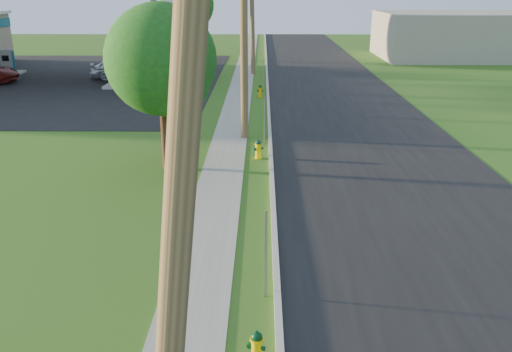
{
  "coord_description": "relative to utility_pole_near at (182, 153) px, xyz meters",
  "views": [
    {
      "loc": [
        0.16,
        -5.89,
        6.31
      ],
      "look_at": [
        0.0,
        8.0,
        1.4
      ],
      "focal_mm": 38.0,
      "sensor_mm": 36.0,
      "label": 1
    }
  ],
  "objects": [
    {
      "name": "price_pylon",
      "position": [
        -3.9,
        23.5,
        0.63
      ],
      "size": [
        0.34,
        2.04,
        6.85
      ],
      "color": "gray",
      "rests_on": "ground"
    },
    {
      "name": "sign_post_mid",
      "position": [
        0.85,
        17.0,
        -3.8
      ],
      "size": [
        0.05,
        0.04,
        2.0
      ],
      "primitive_type": "cube",
      "color": "gray",
      "rests_on": "ground"
    },
    {
      "name": "utility_pole_far",
      "position": [
        -0.0,
        36.0,
        0.0
      ],
      "size": [
        1.4,
        0.32,
        9.5
      ],
      "color": "brown",
      "rests_on": "ground"
    },
    {
      "name": "sign_post_near",
      "position": [
        0.85,
        5.2,
        -3.8
      ],
      "size": [
        0.05,
        0.04,
        2.0
      ],
      "primitive_type": "cube",
      "color": "gray",
      "rests_on": "ground"
    },
    {
      "name": "utility_pole_mid",
      "position": [
        -0.0,
        18.0,
        0.15
      ],
      "size": [
        1.4,
        0.32,
        9.8
      ],
      "color": "brown",
      "rests_on": "ground"
    },
    {
      "name": "curb",
      "position": [
        1.1,
        11.0,
        -4.73
      ],
      "size": [
        0.15,
        120.0,
        0.15
      ],
      "primitive_type": "cube",
      "color": "#AAA89D",
      "rests_on": "ground"
    },
    {
      "name": "fuel_pump_ne",
      "position": [
        -8.9,
        31.0,
        -4.08
      ],
      "size": [
        1.2,
        3.2,
        1.9
      ],
      "color": "#AAA89D",
      "rests_on": "ground"
    },
    {
      "name": "tree_lot",
      "position": [
        -5.7,
        44.09,
        -0.24
      ],
      "size": [
        4.67,
        4.67,
        7.08
      ],
      "color": "#3A2416",
      "rests_on": "ground"
    },
    {
      "name": "sidewalk",
      "position": [
        -0.65,
        11.0,
        -4.79
      ],
      "size": [
        1.5,
        120.0,
        0.03
      ],
      "primitive_type": "cube",
      "color": "gray",
      "rests_on": "ground"
    },
    {
      "name": "utility_pole_near",
      "position": [
        0.0,
        0.0,
        0.0
      ],
      "size": [
        1.4,
        0.32,
        9.48
      ],
      "color": "brown",
      "rests_on": "ground"
    },
    {
      "name": "hydrant_far",
      "position": [
        0.64,
        27.08,
        -4.43
      ],
      "size": [
        0.4,
        0.36,
        0.77
      ],
      "color": "#E2AA09",
      "rests_on": "ground"
    },
    {
      "name": "tree_verge",
      "position": [
        -2.61,
        13.75,
        -1.06
      ],
      "size": [
        3.84,
        3.84,
        5.82
      ],
      "color": "#3A2416",
      "rests_on": "ground"
    },
    {
      "name": "car_silver",
      "position": [
        -9.2,
        33.88,
        -4.04
      ],
      "size": [
        4.77,
        2.67,
        1.53
      ],
      "primitive_type": "imported",
      "rotation": [
        0.0,
        0.0,
        1.77
      ],
      "color": "silver",
      "rests_on": "ground"
    },
    {
      "name": "sign_post_far",
      "position": [
        0.85,
        29.2,
        -3.8
      ],
      "size": [
        0.05,
        0.04,
        2.0
      ],
      "primitive_type": "cube",
      "color": "gray",
      "rests_on": "ground"
    },
    {
      "name": "hydrant_near",
      "position": [
        0.68,
        3.03,
        -4.48
      ],
      "size": [
        0.34,
        0.31,
        0.67
      ],
      "color": "#EDC400",
      "rests_on": "ground"
    },
    {
      "name": "distant_building",
      "position": [
        18.6,
        46.0,
        -2.8
      ],
      "size": [
        14.0,
        10.0,
        4.0
      ],
      "primitive_type": "cube",
      "color": "gray",
      "rests_on": "ground"
    },
    {
      "name": "hydrant_mid",
      "position": [
        0.62,
        15.02,
        -4.43
      ],
      "size": [
        0.39,
        0.35,
        0.76
      ],
      "color": "#FEDC05",
      "rests_on": "ground"
    },
    {
      "name": "road",
      "position": [
        5.1,
        11.0,
        -4.79
      ],
      "size": [
        8.0,
        120.0,
        0.02
      ],
      "primitive_type": "cube",
      "color": "black",
      "rests_on": "ground"
    },
    {
      "name": "fuel_pump_se",
      "position": [
        -8.9,
        35.0,
        -4.08
      ],
      "size": [
        1.2,
        3.2,
        1.9
      ],
      "color": "#AAA89D",
      "rests_on": "ground"
    },
    {
      "name": "fuel_pump_sw",
      "position": [
        -17.9,
        35.0,
        -4.08
      ],
      "size": [
        1.2,
        3.2,
        1.9
      ],
      "color": "#AAA89D",
      "rests_on": "ground"
    },
    {
      "name": "forecourt",
      "position": [
        -15.4,
        33.0,
        -4.79
      ],
      "size": [
        26.0,
        28.0,
        0.02
      ],
      "primitive_type": "cube",
      "color": "black",
      "rests_on": "ground"
    }
  ]
}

